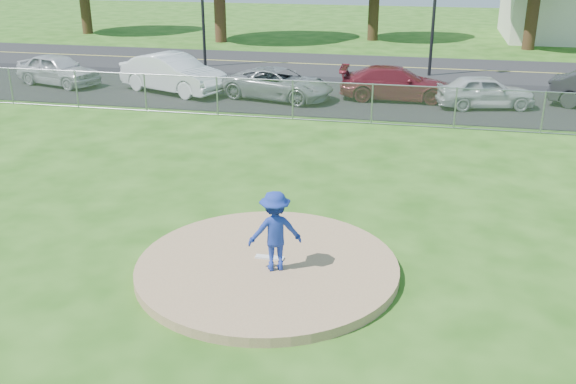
% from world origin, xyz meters
% --- Properties ---
extents(ground, '(120.00, 120.00, 0.00)m').
position_xyz_m(ground, '(0.00, 10.00, 0.00)').
color(ground, '#204E11').
rests_on(ground, ground).
extents(pitchers_mound, '(5.40, 5.40, 0.20)m').
position_xyz_m(pitchers_mound, '(0.00, 0.00, 0.10)').
color(pitchers_mound, '#997653').
rests_on(pitchers_mound, ground).
extents(pitching_rubber, '(0.60, 0.15, 0.04)m').
position_xyz_m(pitching_rubber, '(0.00, 0.20, 0.22)').
color(pitching_rubber, white).
rests_on(pitching_rubber, pitchers_mound).
extents(chain_link_fence, '(40.00, 0.06, 1.50)m').
position_xyz_m(chain_link_fence, '(0.00, 12.00, 0.75)').
color(chain_link_fence, gray).
rests_on(chain_link_fence, ground).
extents(parking_lot, '(50.00, 8.00, 0.01)m').
position_xyz_m(parking_lot, '(0.00, 16.50, 0.01)').
color(parking_lot, black).
rests_on(parking_lot, ground).
extents(street, '(60.00, 7.00, 0.01)m').
position_xyz_m(street, '(0.00, 24.00, 0.00)').
color(street, black).
rests_on(street, ground).
extents(traffic_signal_left, '(1.28, 0.20, 5.60)m').
position_xyz_m(traffic_signal_left, '(-8.76, 22.00, 3.36)').
color(traffic_signal_left, black).
rests_on(traffic_signal_left, ground).
extents(pitcher, '(1.22, 0.97, 1.66)m').
position_xyz_m(pitcher, '(0.22, -0.20, 1.03)').
color(pitcher, navy).
rests_on(pitcher, pitchers_mound).
extents(traffic_cone, '(0.37, 0.37, 0.71)m').
position_xyz_m(traffic_cone, '(-5.33, 15.26, 0.37)').
color(traffic_cone, '#E04D0B').
rests_on(traffic_cone, parking_lot).
extents(parked_car_silver, '(4.58, 2.85, 1.45)m').
position_xyz_m(parked_car_silver, '(-14.15, 15.87, 0.74)').
color(parked_car_silver, '#B9B9BE').
rests_on(parked_car_silver, parking_lot).
extents(parked_car_white, '(5.43, 3.60, 1.69)m').
position_xyz_m(parked_car_white, '(-8.23, 15.54, 0.86)').
color(parked_car_white, white).
rests_on(parked_car_white, parking_lot).
extents(parked_car_gray, '(5.10, 3.22, 1.31)m').
position_xyz_m(parked_car_gray, '(-3.29, 15.24, 0.67)').
color(parked_car_gray, gray).
rests_on(parked_car_gray, parking_lot).
extents(parked_car_darkred, '(4.89, 2.17, 1.40)m').
position_xyz_m(parked_car_darkred, '(1.64, 16.21, 0.71)').
color(parked_car_darkred, maroon).
rests_on(parked_car_darkred, parking_lot).
extents(parked_car_pearl, '(4.16, 2.40, 1.33)m').
position_xyz_m(parked_car_pearl, '(5.27, 15.51, 0.68)').
color(parked_car_pearl, '#B7B9BB').
rests_on(parked_car_pearl, parking_lot).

